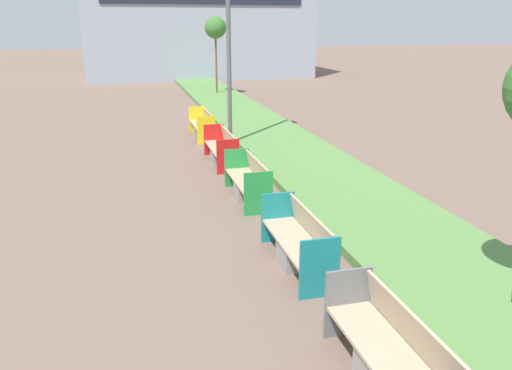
# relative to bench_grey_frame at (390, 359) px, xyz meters

# --- Properties ---
(planter_grass_strip) EXTENTS (2.80, 120.00, 0.18)m
(planter_grass_strip) POSITION_rel_bench_grey_frame_xyz_m (2.26, 5.16, -0.28)
(planter_grass_strip) COLOR #568442
(planter_grass_strip) RESTS_ON ground
(building_backdrop) EXTENTS (16.10, 8.38, 10.30)m
(building_backdrop) POSITION_rel_bench_grey_frame_xyz_m (3.06, 35.18, 4.78)
(building_backdrop) COLOR #939EAD
(building_backdrop) RESTS_ON ground
(bench_grey_frame) EXTENTS (0.65, 2.10, 0.94)m
(bench_grey_frame) POSITION_rel_bench_grey_frame_xyz_m (0.00, 0.00, 0.00)
(bench_grey_frame) COLOR gray
(bench_grey_frame) RESTS_ON ground
(bench_teal_frame) EXTENTS (0.65, 2.12, 0.94)m
(bench_teal_frame) POSITION_rel_bench_grey_frame_xyz_m (0.00, 3.03, 0.00)
(bench_teal_frame) COLOR gray
(bench_teal_frame) RESTS_ON ground
(bench_green_frame) EXTENTS (0.65, 2.09, 0.94)m
(bench_green_frame) POSITION_rel_bench_grey_frame_xyz_m (-0.00, 6.46, -0.00)
(bench_green_frame) COLOR gray
(bench_green_frame) RESTS_ON ground
(bench_red_frame) EXTENTS (0.65, 2.18, 0.94)m
(bench_red_frame) POSITION_rel_bench_grey_frame_xyz_m (0.00, 9.64, 0.00)
(bench_red_frame) COLOR gray
(bench_red_frame) RESTS_ON ground
(bench_yellow_frame) EXTENTS (0.65, 2.07, 0.94)m
(bench_yellow_frame) POSITION_rel_bench_grey_frame_xyz_m (-0.00, 13.21, -0.00)
(bench_yellow_frame) COLOR gray
(bench_yellow_frame) RESTS_ON ground
(sapling_tree_far) EXTENTS (1.17, 1.17, 4.23)m
(sapling_tree_far) POSITION_rel_bench_grey_frame_xyz_m (2.42, 23.68, 3.23)
(sapling_tree_far) COLOR brown
(sapling_tree_far) RESTS_ON ground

